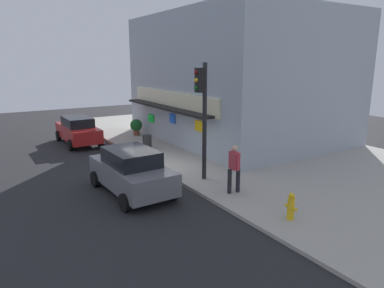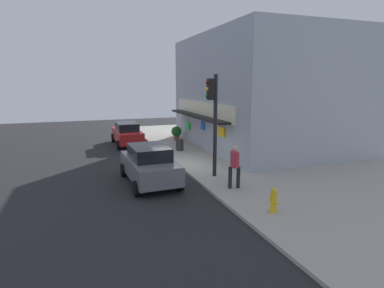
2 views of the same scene
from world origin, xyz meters
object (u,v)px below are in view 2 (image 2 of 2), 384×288
Objects in this scene: traffic_light at (213,112)px; parked_car_red at (127,133)px; fire_hydrant at (274,201)px; trash_can at (180,145)px; parked_car_grey at (149,164)px; potted_plant_by_doorway at (176,132)px; pedestrian at (235,165)px.

traffic_light reaches higher than parked_car_red.
fire_hydrant is at bearing 11.00° from parked_car_red.
trash_can is at bearing 37.57° from parked_car_red.
fire_hydrant is 5.98m from parked_car_grey.
parked_car_red is at bearing -142.43° from trash_can.
parked_car_red is (-3.73, -2.87, 0.34)m from trash_can.
fire_hydrant is at bearing -0.28° from trash_can.
trash_can is 0.17× the size of parked_car_red.
potted_plant_by_doorway is (-3.71, 0.92, 0.24)m from trash_can.
fire_hydrant is at bearing 1.74° from pedestrian.
potted_plant_by_doorway is at bearing 174.86° from pedestrian.
traffic_light is at bearing -2.81° from trash_can.
traffic_light is at bearing 14.67° from parked_car_red.
parked_car_red reaches higher than fire_hydrant.
parked_car_grey is (9.44, -0.39, 0.03)m from parked_car_red.
potted_plant_by_doorway is at bearing 156.09° from parked_car_grey.
parked_car_grey is at bearing -2.37° from parked_car_red.
fire_hydrant is 0.20× the size of parked_car_grey.
trash_can is 6.59m from parked_car_grey.
pedestrian is at bearing -178.26° from fire_hydrant.
parked_car_red is at bearing -166.90° from pedestrian.
parked_car_grey is (-0.38, -2.96, -2.31)m from traffic_light.
traffic_light is 2.61× the size of pedestrian.
parked_car_red reaches higher than trash_can.
traffic_light reaches higher than potted_plant_by_doorway.
pedestrian is (-2.74, -0.08, 0.59)m from fire_hydrant.
traffic_light is 5.48× the size of fire_hydrant.
pedestrian is at bearing 4.83° from traffic_light.
pedestrian is (8.00, -0.14, 0.64)m from trash_can.
pedestrian reaches higher than trash_can.
pedestrian reaches higher than fire_hydrant.
trash_can is at bearing 179.72° from fire_hydrant.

